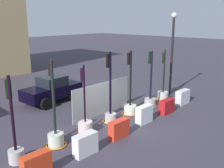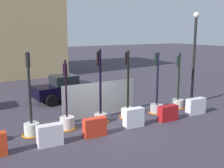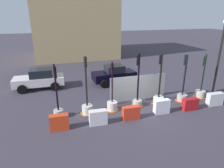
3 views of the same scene
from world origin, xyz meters
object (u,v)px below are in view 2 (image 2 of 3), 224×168
at_px(traffic_light_6, 178,100).
at_px(construction_barrier_5, 196,106).
at_px(car_black_sedan, 64,88).
at_px(traffic_light_2, 67,119).
at_px(traffic_light_4, 128,107).
at_px(construction_barrier_3, 134,118).
at_px(traffic_light_1, 31,123).
at_px(construction_barrier_2, 95,127).
at_px(construction_barrier_4, 168,113).
at_px(traffic_light_3, 100,109).
at_px(traffic_light_5, 157,103).
at_px(street_lamp_post, 194,50).
at_px(construction_barrier_1, 50,135).

height_order(traffic_light_6, construction_barrier_5, traffic_light_6).
bearing_deg(car_black_sedan, traffic_light_2, -108.91).
bearing_deg(traffic_light_4, construction_barrier_3, -112.17).
distance_m(traffic_light_1, traffic_light_6, 8.60).
relative_size(construction_barrier_2, construction_barrier_4, 1.00).
bearing_deg(construction_barrier_4, construction_barrier_2, -179.83).
distance_m(traffic_light_1, car_black_sedan, 6.03).
height_order(construction_barrier_3, construction_barrier_5, construction_barrier_3).
bearing_deg(car_black_sedan, traffic_light_6, -43.30).
xyz_separation_m(traffic_light_6, construction_barrier_4, (-2.09, -1.52, -0.07)).
bearing_deg(traffic_light_4, car_black_sedan, 108.64).
bearing_deg(car_black_sedan, traffic_light_4, -71.36).
relative_size(traffic_light_3, construction_barrier_3, 3.64).
bearing_deg(traffic_light_5, construction_barrier_3, -152.34).
xyz_separation_m(construction_barrier_2, street_lamp_post, (7.73, 1.87, 2.94)).
distance_m(traffic_light_3, construction_barrier_3, 1.76).
bearing_deg(construction_barrier_5, construction_barrier_3, 179.61).
xyz_separation_m(traffic_light_6, construction_barrier_2, (-6.24, -1.53, -0.05)).
bearing_deg(construction_barrier_3, car_black_sedan, 100.07).
bearing_deg(traffic_light_3, traffic_light_4, -0.94).
distance_m(construction_barrier_3, construction_barrier_5, 4.09).
relative_size(construction_barrier_4, construction_barrier_5, 0.92).
distance_m(traffic_light_1, traffic_light_4, 5.03).
height_order(construction_barrier_3, street_lamp_post, street_lamp_post).
xyz_separation_m(traffic_light_1, traffic_light_2, (1.63, -0.03, -0.10)).
relative_size(traffic_light_1, car_black_sedan, 0.94).
bearing_deg(traffic_light_1, traffic_light_5, -0.57).
xyz_separation_m(traffic_light_5, car_black_sedan, (-3.54, 5.08, 0.25)).
xyz_separation_m(traffic_light_6, car_black_sedan, (-5.24, 4.94, 0.36)).
distance_m(traffic_light_2, traffic_light_5, 5.27).
distance_m(traffic_light_1, traffic_light_3, 3.43).
relative_size(traffic_light_5, construction_barrier_1, 3.31).
relative_size(construction_barrier_5, street_lamp_post, 0.20).
xyz_separation_m(traffic_light_3, construction_barrier_5, (5.14, -1.41, -0.26)).
height_order(construction_barrier_4, street_lamp_post, street_lamp_post).
height_order(traffic_light_6, street_lamp_post, street_lamp_post).
relative_size(traffic_light_3, construction_barrier_5, 3.21).
relative_size(traffic_light_2, construction_barrier_4, 3.11).
relative_size(traffic_light_1, traffic_light_3, 1.00).
bearing_deg(traffic_light_6, construction_barrier_4, -143.99).
bearing_deg(traffic_light_5, car_black_sedan, 124.90).
distance_m(traffic_light_3, street_lamp_post, 7.17).
relative_size(traffic_light_3, construction_barrier_1, 3.58).
bearing_deg(traffic_light_5, traffic_light_1, 179.43).
bearing_deg(car_black_sedan, construction_barrier_4, -63.98).
bearing_deg(traffic_light_2, construction_barrier_2, -63.19).
distance_m(traffic_light_4, construction_barrier_3, 1.47).
xyz_separation_m(traffic_light_1, construction_barrier_3, (4.48, -1.33, -0.11)).
relative_size(traffic_light_1, construction_barrier_4, 3.51).
relative_size(traffic_light_1, construction_barrier_3, 3.65).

